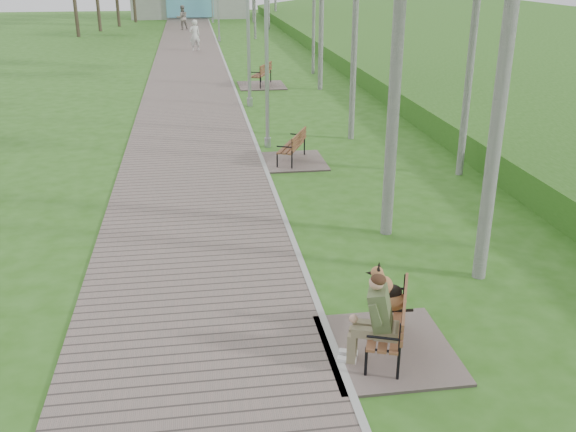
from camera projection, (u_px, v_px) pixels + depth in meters
name	position (u px, v px, depth m)	size (l,w,h in m)	color
ground	(299.00, 257.00, 10.95)	(120.00, 120.00, 0.00)	#2B5B15
walkway	(189.00, 67.00, 30.46)	(3.50, 67.00, 0.04)	#6E6059
kerb	(226.00, 66.00, 30.70)	(0.10, 67.00, 0.05)	#999993
embankment	(477.00, 66.00, 30.96)	(14.00, 70.00, 1.60)	#467E2F
bench_main	(384.00, 326.00, 8.14)	(1.65, 1.83, 1.44)	#6E6059
bench_second	(291.00, 155.00, 16.06)	(1.59, 1.76, 0.97)	#6E6059
bench_third	(261.00, 81.00, 25.85)	(1.85, 2.05, 1.13)	#6E6059
lamp_post_near	(267.00, 69.00, 16.65)	(0.17, 0.17, 4.51)	#9A9DA2
lamp_post_second	(248.00, 36.00, 21.45)	(0.20, 0.20, 5.09)	#9A9DA2
lamp_post_third	(218.00, 5.00, 39.54)	(0.18, 0.18, 4.63)	#9A9DA2
pedestrian_near	(195.00, 35.00, 35.69)	(0.62, 0.41, 1.70)	silver
pedestrian_far	(182.00, 18.00, 46.47)	(0.85, 0.66, 1.74)	gray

